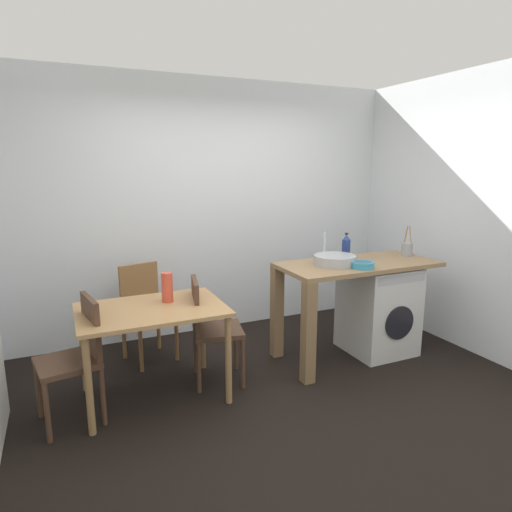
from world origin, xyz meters
TOP-DOWN VIEW (x-y plane):
  - ground_plane at (0.00, 0.00)m, footprint 5.46×5.46m
  - wall_back at (0.00, 1.75)m, footprint 4.60×0.10m
  - wall_counter_side at (2.15, 0.00)m, footprint 0.10×3.80m
  - dining_table at (-0.92, 0.46)m, footprint 1.10×0.76m
  - chair_person_seat at (-1.47, 0.37)m, footprint 0.47×0.47m
  - chair_opposite at (-0.45, 0.52)m, footprint 0.48×0.48m
  - chair_spare_by_wall at (-0.84, 1.23)m, footprint 0.49×0.49m
  - kitchen_counter at (0.79, 0.45)m, footprint 1.50×0.68m
  - washing_machine at (1.27, 0.45)m, footprint 0.60×0.61m
  - sink_basin at (0.74, 0.45)m, footprint 0.38×0.38m
  - tap at (0.74, 0.63)m, footprint 0.02×0.02m
  - bottle_tall_green at (1.03, 0.70)m, footprint 0.08×0.08m
  - mixing_bowl at (0.90, 0.25)m, footprint 0.21×0.21m
  - utensil_crock at (1.63, 0.50)m, footprint 0.11×0.11m
  - vase at (-0.77, 0.56)m, footprint 0.09×0.09m
  - scissors at (0.95, 0.35)m, footprint 0.15×0.06m

SIDE VIEW (x-z plane):
  - ground_plane at x=0.00m, z-range 0.00..0.00m
  - washing_machine at x=1.27m, z-range 0.00..0.86m
  - chair_person_seat at x=-1.47m, z-range 0.06..0.96m
  - chair_opposite at x=-0.45m, z-range 0.06..0.96m
  - chair_spare_by_wall at x=-0.84m, z-range 0.06..0.96m
  - dining_table at x=-0.92m, z-range 0.27..1.01m
  - kitchen_counter at x=0.79m, z-range 0.30..1.22m
  - vase at x=-0.77m, z-range 0.74..0.98m
  - scissors at x=0.95m, z-range 0.92..0.93m
  - mixing_bowl at x=0.90m, z-range 0.92..0.98m
  - sink_basin at x=0.74m, z-range 0.92..1.01m
  - utensil_crock at x=1.63m, z-range 0.84..1.14m
  - bottle_tall_green at x=1.03m, z-range 0.91..1.15m
  - tap at x=0.74m, z-range 0.92..1.20m
  - wall_back at x=0.00m, z-range 0.00..2.70m
  - wall_counter_side at x=2.15m, z-range 0.00..2.70m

